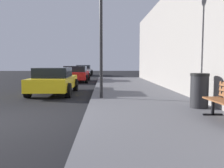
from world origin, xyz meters
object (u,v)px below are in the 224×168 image
object	(u,v)px
trash_bin	(199,90)
car_yellow	(54,81)
car_red	(76,74)
car_white	(84,70)
street_lamp	(101,13)

from	to	relation	value
trash_bin	car_yellow	world-z (taller)	car_yellow
car_red	car_white	bearing A→B (deg)	91.28
trash_bin	car_red	size ratio (longest dim) A/B	0.24
car_red	car_white	world-z (taller)	same
car_white	trash_bin	bearing A→B (deg)	-75.94
car_yellow	car_red	distance (m)	7.31
street_lamp	car_white	size ratio (longest dim) A/B	1.10
car_yellow	car_white	distance (m)	16.73
car_yellow	car_white	world-z (taller)	same
car_red	street_lamp	bearing A→B (deg)	-77.56
street_lamp	car_white	bearing A→B (deg)	96.99
street_lamp	car_yellow	xyz separation A→B (m)	(-2.30, 2.34, -2.70)
car_red	car_white	xyz separation A→B (m)	(-0.21, 9.41, -0.00)
trash_bin	car_red	xyz separation A→B (m)	(-5.09, 11.73, -0.02)
car_yellow	car_red	size ratio (longest dim) A/B	0.94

